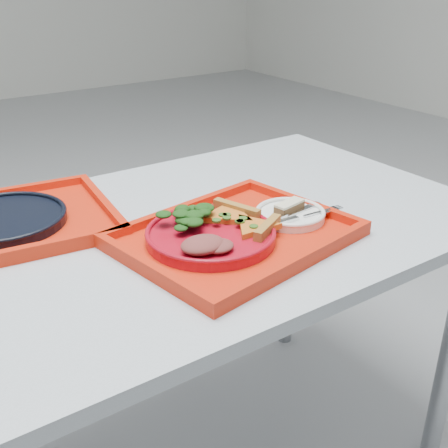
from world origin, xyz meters
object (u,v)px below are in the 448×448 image
(dessert_bar, at_px, (289,206))
(dinner_plate, at_px, (211,237))
(tray_main, at_px, (236,238))
(navy_plate, at_px, (4,220))
(tray_far, at_px, (5,226))

(dessert_bar, bearing_deg, dinner_plate, 168.92)
(tray_main, relative_size, navy_plate, 1.73)
(tray_far, xyz_separation_m, navy_plate, (0.00, -0.00, 0.01))
(tray_far, xyz_separation_m, dessert_bar, (0.53, -0.32, 0.03))
(dinner_plate, distance_m, dessert_bar, 0.21)
(tray_main, bearing_deg, dinner_plate, 160.21)
(dinner_plate, relative_size, dessert_bar, 3.37)
(dinner_plate, bearing_deg, tray_main, -10.30)
(dessert_bar, bearing_deg, tray_far, 137.72)
(tray_main, height_order, navy_plate, navy_plate)
(tray_far, bearing_deg, dinner_plate, -38.08)
(navy_plate, bearing_deg, tray_far, 90.00)
(tray_far, bearing_deg, tray_main, -34.43)
(tray_far, relative_size, dinner_plate, 1.73)
(tray_far, height_order, dinner_plate, dinner_plate)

